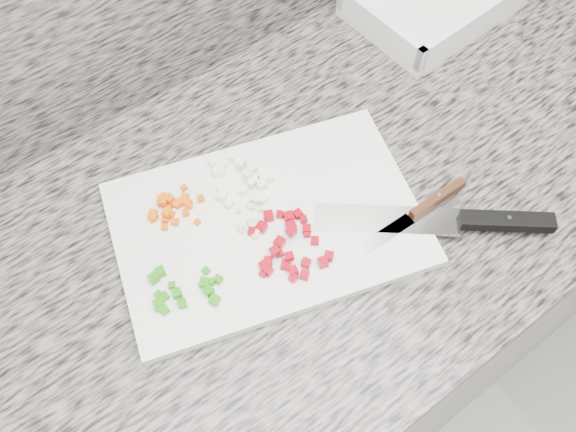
{
  "coord_description": "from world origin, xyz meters",
  "views": [
    {
      "loc": [
        -0.28,
        1.07,
        1.66
      ],
      "look_at": [
        -0.02,
        1.42,
        0.93
      ],
      "focal_mm": 40.0,
      "sensor_mm": 36.0,
      "label": 1
    }
  ],
  "objects": [
    {
      "name": "cutting_board",
      "position": [
        -0.04,
        1.44,
        0.91
      ],
      "size": [
        0.47,
        0.38,
        0.01
      ],
      "primitive_type": "cube",
      "rotation": [
        0.0,
        0.0,
        -0.31
      ],
      "color": "white",
      "rests_on": "countertop"
    },
    {
      "name": "carrot_pile",
      "position": [
        -0.13,
        1.53,
        0.92
      ],
      "size": [
        0.08,
        0.07,
        0.02
      ],
      "color": "#E85C05",
      "rests_on": "cutting_board"
    },
    {
      "name": "paring_knife",
      "position": [
        0.14,
        1.32,
        0.92
      ],
      "size": [
        0.19,
        0.02,
        0.02
      ],
      "rotation": [
        0.0,
        0.0,
        -0.03
      ],
      "color": "silver",
      "rests_on": "cutting_board"
    },
    {
      "name": "chef_knife",
      "position": [
        0.18,
        1.27,
        0.92
      ],
      "size": [
        0.27,
        0.23,
        0.02
      ],
      "rotation": [
        0.0,
        0.0,
        -0.69
      ],
      "color": "silver",
      "rests_on": "cutting_board"
    },
    {
      "name": "onion_pile",
      "position": [
        -0.02,
        1.51,
        0.92
      ],
      "size": [
        0.09,
        0.11,
        0.02
      ],
      "color": "white",
      "rests_on": "cutting_board"
    },
    {
      "name": "tray",
      "position": [
        0.44,
        1.61,
        0.92
      ],
      "size": [
        0.28,
        0.21,
        0.06
      ],
      "rotation": [
        0.0,
        0.0,
        0.05
      ],
      "color": "white",
      "rests_on": "countertop"
    },
    {
      "name": "countertop",
      "position": [
        0.0,
        1.44,
        0.88
      ],
      "size": [
        3.96,
        0.64,
        0.04
      ],
      "primitive_type": "cube",
      "color": "slate",
      "rests_on": "cabinet"
    },
    {
      "name": "red_pepper_pile",
      "position": [
        -0.04,
        1.39,
        0.92
      ],
      "size": [
        0.1,
        0.12,
        0.02
      ],
      "color": "#A0020F",
      "rests_on": "cutting_board"
    },
    {
      "name": "garlic_pile",
      "position": [
        -0.06,
        1.44,
        0.92
      ],
      "size": [
        0.05,
        0.05,
        0.01
      ],
      "color": "beige",
      "rests_on": "cutting_board"
    },
    {
      "name": "cabinet",
      "position": [
        0.0,
        1.44,
        0.43
      ],
      "size": [
        3.92,
        0.62,
        0.86
      ],
      "primitive_type": "cube",
      "color": "beige",
      "rests_on": "ground"
    },
    {
      "name": "green_pepper_pile",
      "position": [
        -0.18,
        1.42,
        0.92
      ],
      "size": [
        0.09,
        0.09,
        0.01
      ],
      "color": "#25860C",
      "rests_on": "cutting_board"
    }
  ]
}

